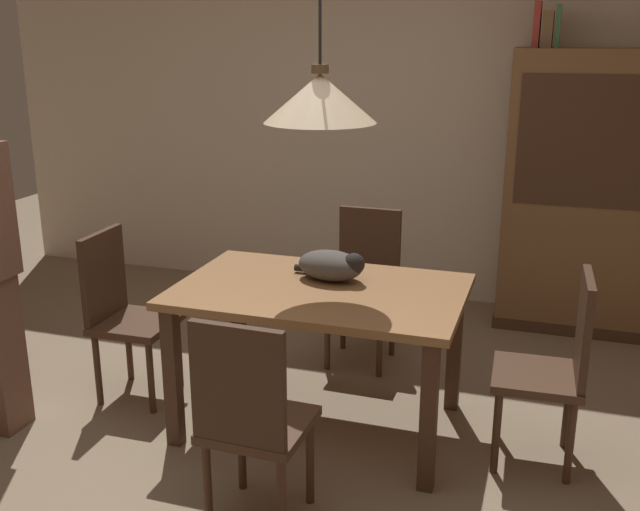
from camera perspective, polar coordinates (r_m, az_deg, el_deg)
ground at (r=3.59m, az=-4.27°, el=-16.23°), size 10.00×10.00×0.00m
back_wall at (r=5.57m, az=5.90°, el=11.57°), size 6.40×0.10×2.90m
dining_table at (r=3.68m, az=0.00°, el=-3.95°), size 1.40×0.90×0.75m
chair_near_front at (r=2.99m, az=-5.35°, el=-12.12°), size 0.41×0.41×0.93m
chair_far_back at (r=4.52m, az=3.45°, el=-1.81°), size 0.41×0.41×0.93m
chair_left_side at (r=4.19m, az=-14.89°, el=-3.89°), size 0.41×0.41×0.93m
chair_right_side at (r=3.58m, az=17.64°, el=-7.79°), size 0.42×0.42×0.93m
cat_sleeping at (r=3.73m, az=0.95°, el=-0.76°), size 0.39×0.27×0.16m
pendant_lamp at (r=3.45m, az=0.00°, el=11.99°), size 0.52×0.52×1.30m
hutch_bookcase at (r=5.20m, az=20.02°, el=4.02°), size 1.12×0.45×1.85m
book_red_tall at (r=5.10m, az=16.28°, el=16.62°), size 0.04×0.22×0.28m
book_brown_thick at (r=5.09m, az=17.04°, el=16.22°), size 0.06×0.24×0.22m
book_green_slim at (r=5.09m, az=17.77°, el=16.38°), size 0.03×0.20×0.26m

